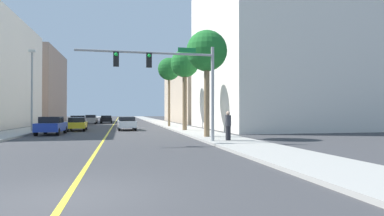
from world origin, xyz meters
The scene contains 19 objects.
ground centered at (0.00, 42.00, 0.00)m, with size 192.00×192.00×0.00m, color #38383A.
sidewalk_left centered at (-7.92, 42.00, 0.07)m, with size 3.37×168.00×0.15m, color #9E9B93.
sidewalk_right centered at (7.92, 42.00, 0.07)m, with size 3.37×168.00×0.15m, color #9E9B93.
lane_marking_center centered at (0.00, 42.00, 0.00)m, with size 0.16×144.00×0.01m, color yellow.
building_left_far centered at (-16.64, 58.78, 6.90)m, with size 11.50×18.42×13.79m, color gray.
building_right_near centered at (18.93, 26.87, 8.92)m, with size 16.09×18.60×17.83m, color silver.
building_right_far centered at (16.32, 51.78, 5.50)m, with size 10.87×26.45×11.00m, color tan.
traffic_signal_mast centered at (4.16, 11.05, 4.29)m, with size 8.14×0.36×5.75m.
street_lamp centered at (-6.74, 23.44, 4.27)m, with size 0.56×0.28×7.40m.
palm_near centered at (7.17, 14.33, 6.21)m, with size 2.95×2.95×7.65m.
palm_mid centered at (7.25, 22.85, 6.53)m, with size 2.75×2.75×7.94m.
palm_far centered at (6.97, 31.36, 7.19)m, with size 2.81×2.81×8.54m.
car_silver centered at (-4.80, 39.04, 0.74)m, with size 1.90×4.58×1.43m.
car_yellow centered at (-3.24, 26.49, 0.71)m, with size 1.96×4.60×1.37m.
car_white centered at (1.72, 26.41, 0.75)m, with size 1.95×4.24×1.40m.
car_black centered at (-1.35, 48.29, 0.71)m, with size 1.98×4.39×1.33m.
car_blue centered at (-4.58, 21.00, 0.77)m, with size 1.96×4.06×1.52m.
car_gray centered at (-3.57, 45.09, 0.76)m, with size 1.75×3.83×1.47m.
pedestrian centered at (7.70, 11.22, 1.06)m, with size 0.38×0.38×1.81m.
Camera 1 is at (1.19, -7.49, 1.91)m, focal length 29.46 mm.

